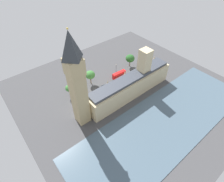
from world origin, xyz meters
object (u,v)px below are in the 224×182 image
street_lamp_kerbside (116,67)px  clock_tower (77,82)px  plane_tree_under_trees (69,88)px  plane_tree_by_river_gate (90,75)px  car_silver_trailing (93,94)px  pedestrian_near_tower (92,102)px  parliament_building (131,84)px  pedestrian_midblock (89,105)px  car_blue_corner (104,86)px  plane_tree_leading (130,58)px  double_decker_bus_opposite_hall (119,75)px  pedestrian_far_end (96,100)px

street_lamp_kerbside → clock_tower: bearing=117.3°
plane_tree_under_trees → plane_tree_by_river_gate: bearing=-84.3°
car_silver_trailing → pedestrian_near_tower: bearing=-42.9°
plane_tree_by_river_gate → parliament_building: bearing=-149.5°
pedestrian_midblock → street_lamp_kerbside: (16.07, -35.10, 3.95)m
clock_tower → street_lamp_kerbside: bearing=-62.7°
parliament_building → pedestrian_midblock: parliament_building is taller
plane_tree_by_river_gate → pedestrian_midblock: bearing=142.9°
parliament_building → car_blue_corner: bearing=33.4°
pedestrian_near_tower → plane_tree_leading: bearing=169.3°
car_silver_trailing → plane_tree_under_trees: plane_tree_under_trees is taller
plane_tree_by_river_gate → plane_tree_under_trees: size_ratio=1.20×
plane_tree_leading → street_lamp_kerbside: plane_tree_leading is taller
double_decker_bus_opposite_hall → plane_tree_under_trees: 37.06m
clock_tower → car_blue_corner: (14.44, -25.68, -27.04)m
pedestrian_far_end → double_decker_bus_opposite_hall: bearing=-51.0°
pedestrian_near_tower → plane_tree_under_trees: (14.28, 6.46, 5.64)m
car_blue_corner → pedestrian_far_end: (-6.99, 11.68, -0.18)m
clock_tower → car_blue_corner: size_ratio=12.78×
car_blue_corner → pedestrian_near_tower: bearing=-62.6°
clock_tower → pedestrian_midblock: size_ratio=33.14×
double_decker_bus_opposite_hall → plane_tree_leading: (5.74, -16.08, 4.30)m
clock_tower → plane_tree_by_river_gate: 37.84m
pedestrian_midblock → car_blue_corner: bearing=76.4°
car_blue_corner → street_lamp_kerbside: 20.29m
car_blue_corner → plane_tree_by_river_gate: plane_tree_by_river_gate is taller
plane_tree_by_river_gate → street_lamp_kerbside: plane_tree_by_river_gate is taller
car_silver_trailing → plane_tree_under_trees: bearing=-129.4°
pedestrian_far_end → plane_tree_leading: bearing=-50.3°
clock_tower → plane_tree_by_river_gate: clock_tower is taller
street_lamp_kerbside → plane_tree_leading: bearing=-93.8°
plane_tree_leading → plane_tree_under_trees: bearing=90.0°
plane_tree_leading → clock_tower: bearing=110.9°
car_blue_corner → plane_tree_leading: plane_tree_leading is taller
pedestrian_near_tower → clock_tower: bearing=6.6°
pedestrian_far_end → pedestrian_midblock: (-0.88, 5.26, 0.03)m
parliament_building → plane_tree_by_river_gate: 28.72m
plane_tree_under_trees → parliament_building: bearing=-126.1°
pedestrian_near_tower → street_lamp_kerbside: 36.44m
clock_tower → car_blue_corner: bearing=-60.6°
pedestrian_near_tower → street_lamp_kerbside: street_lamp_kerbside is taller
pedestrian_near_tower → parliament_building: bearing=132.8°
car_blue_corner → pedestrian_midblock: bearing=-62.9°
clock_tower → double_decker_bus_opposite_hall: clock_tower is taller
clock_tower → parliament_building: bearing=-92.0°
pedestrian_far_end → pedestrian_near_tower: pedestrian_far_end is taller
pedestrian_near_tower → plane_tree_by_river_gate: (15.97, -10.57, 6.77)m
double_decker_bus_opposite_hall → car_silver_trailing: double_decker_bus_opposite_hall is taller
parliament_building → plane_tree_by_river_gate: size_ratio=5.96×
parliament_building → pedestrian_far_end: size_ratio=39.07×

